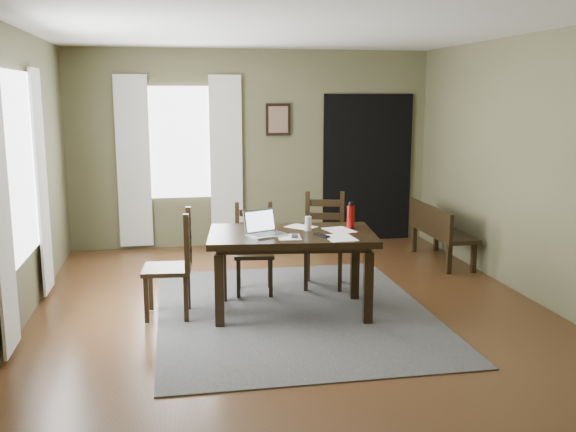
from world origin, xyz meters
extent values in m
cube|color=#492C16|center=(0.00, 0.00, -0.01)|extent=(5.00, 6.00, 0.01)
cube|color=brown|center=(0.00, 3.00, 1.35)|extent=(5.00, 0.02, 2.70)
cube|color=brown|center=(0.00, -3.00, 1.35)|extent=(5.00, 0.02, 2.70)
cube|color=brown|center=(-2.50, 0.00, 1.35)|extent=(0.02, 6.00, 2.70)
cube|color=brown|center=(2.50, 0.00, 1.35)|extent=(0.02, 6.00, 2.70)
cube|color=white|center=(0.00, 0.00, 2.70)|extent=(5.00, 6.00, 0.02)
cube|color=#3F3F3F|center=(0.00, 0.00, 0.01)|extent=(2.60, 3.20, 0.01)
cube|color=black|center=(-0.02, 0.01, 0.76)|extent=(1.67, 1.12, 0.06)
cube|color=black|center=(-0.02, 0.01, 0.71)|extent=(1.48, 0.93, 0.05)
cube|color=black|center=(-0.73, -0.27, 0.35)|extent=(0.09, 0.09, 0.67)
cube|color=black|center=(-0.65, 0.46, 0.35)|extent=(0.09, 0.09, 0.67)
cube|color=black|center=(0.61, -0.43, 0.35)|extent=(0.09, 0.09, 0.67)
cube|color=black|center=(0.70, 0.30, 0.35)|extent=(0.09, 0.09, 0.67)
cube|color=black|center=(-1.20, 0.09, 0.47)|extent=(0.48, 0.48, 0.04)
cube|color=black|center=(-1.36, 0.29, 0.23)|extent=(0.05, 0.05, 0.43)
cube|color=black|center=(-1.00, 0.26, 0.23)|extent=(0.05, 0.05, 0.43)
cube|color=black|center=(-1.39, -0.07, 0.23)|extent=(0.05, 0.05, 0.43)
cube|color=black|center=(-1.03, -0.10, 0.23)|extent=(0.05, 0.05, 0.43)
cube|color=black|center=(-0.98, 0.27, 0.75)|extent=(0.05, 0.05, 0.55)
cube|color=black|center=(-1.01, -0.11, 0.75)|extent=(0.05, 0.05, 0.55)
cube|color=black|center=(-1.00, 0.08, 0.61)|extent=(0.05, 0.33, 0.07)
cube|color=black|center=(-1.00, 0.08, 0.75)|extent=(0.05, 0.33, 0.07)
cube|color=black|center=(-1.00, 0.08, 0.90)|extent=(0.05, 0.33, 0.07)
cube|color=black|center=(-0.29, 0.68, 0.44)|extent=(0.46, 0.46, 0.04)
cube|color=black|center=(-0.48, 0.53, 0.21)|extent=(0.04, 0.04, 0.40)
cube|color=black|center=(-0.44, 0.86, 0.21)|extent=(0.04, 0.04, 0.40)
cube|color=black|center=(-0.15, 0.49, 0.21)|extent=(0.04, 0.04, 0.40)
cube|color=black|center=(-0.11, 0.82, 0.21)|extent=(0.04, 0.04, 0.40)
cube|color=black|center=(-0.45, 0.88, 0.70)|extent=(0.05, 0.05, 0.51)
cube|color=black|center=(-0.10, 0.84, 0.70)|extent=(0.05, 0.05, 0.51)
cube|color=black|center=(-0.27, 0.86, 0.56)|extent=(0.31, 0.06, 0.07)
cube|color=black|center=(-0.27, 0.86, 0.70)|extent=(0.31, 0.06, 0.07)
cube|color=black|center=(-0.27, 0.86, 0.84)|extent=(0.31, 0.06, 0.07)
cube|color=black|center=(0.48, 0.77, 0.47)|extent=(0.55, 0.55, 0.04)
cube|color=black|center=(0.26, 0.64, 0.23)|extent=(0.05, 0.05, 0.44)
cube|color=black|center=(0.36, 0.99, 0.23)|extent=(0.05, 0.05, 0.44)
cube|color=black|center=(0.61, 0.54, 0.23)|extent=(0.05, 0.05, 0.44)
cube|color=black|center=(0.70, 0.89, 0.23)|extent=(0.05, 0.05, 0.44)
cube|color=black|center=(0.35, 1.01, 0.76)|extent=(0.06, 0.06, 0.55)
cube|color=black|center=(0.72, 0.91, 0.76)|extent=(0.06, 0.06, 0.55)
cube|color=black|center=(0.54, 0.96, 0.61)|extent=(0.32, 0.11, 0.07)
cube|color=black|center=(0.54, 0.96, 0.76)|extent=(0.32, 0.11, 0.07)
cube|color=black|center=(0.54, 0.96, 0.91)|extent=(0.32, 0.11, 0.07)
cube|color=black|center=(2.22, 1.57, 0.39)|extent=(0.41, 1.29, 0.06)
cube|color=black|center=(2.38, 1.02, 0.18)|extent=(0.06, 0.06, 0.36)
cube|color=black|center=(2.06, 1.02, 0.18)|extent=(0.06, 0.06, 0.36)
cube|color=black|center=(2.38, 2.12, 0.18)|extent=(0.06, 0.06, 0.36)
cube|color=black|center=(2.06, 2.12, 0.18)|extent=(0.06, 0.06, 0.36)
cube|color=black|center=(2.04, 1.57, 0.57)|extent=(0.05, 1.29, 0.31)
cube|color=#B7B7BC|center=(-0.27, -0.09, 0.80)|extent=(0.40, 0.35, 0.02)
cube|color=#B7B7BC|center=(-0.32, 0.02, 0.92)|extent=(0.33, 0.19, 0.22)
cube|color=silver|center=(-0.32, 0.01, 0.92)|extent=(0.29, 0.16, 0.18)
cube|color=#3F3F42|center=(-0.27, -0.10, 0.81)|extent=(0.32, 0.24, 0.00)
cube|color=#3F3F42|center=(-0.03, -0.21, 0.81)|extent=(0.08, 0.11, 0.03)
cube|color=black|center=(0.22, -0.22, 0.80)|extent=(0.13, 0.20, 0.02)
cylinder|color=silver|center=(0.16, 0.06, 0.87)|extent=(0.07, 0.07, 0.14)
cylinder|color=#980F0B|center=(0.59, 0.10, 0.91)|extent=(0.10, 0.10, 0.22)
cylinder|color=black|center=(0.59, 0.10, 1.04)|extent=(0.06, 0.06, 0.04)
cube|color=white|center=(0.37, -0.31, 0.80)|extent=(0.27, 0.35, 0.00)
cube|color=white|center=(0.12, 0.25, 0.80)|extent=(0.34, 0.34, 0.00)
cube|color=white|center=(0.45, 0.02, 0.80)|extent=(0.30, 0.36, 0.00)
cube|color=white|center=(-0.08, -0.19, 0.80)|extent=(0.23, 0.29, 0.00)
cube|color=white|center=(-2.47, 0.20, 1.45)|extent=(0.01, 1.30, 1.70)
cube|color=white|center=(-1.00, 2.97, 1.45)|extent=(1.00, 0.01, 1.50)
cube|color=silver|center=(-2.44, -0.62, 1.20)|extent=(0.03, 0.48, 2.30)
cube|color=silver|center=(-2.44, 1.02, 1.20)|extent=(0.03, 0.48, 2.30)
cube|color=silver|center=(-1.62, 2.94, 1.20)|extent=(0.44, 0.03, 2.30)
cube|color=silver|center=(-0.38, 2.94, 1.20)|extent=(0.44, 0.03, 2.30)
cube|color=black|center=(0.35, 2.97, 1.75)|extent=(0.34, 0.03, 0.44)
cube|color=brown|center=(0.35, 2.96, 1.75)|extent=(0.27, 0.01, 0.36)
cube|color=black|center=(1.65, 2.97, 1.05)|extent=(1.30, 0.03, 2.10)
camera|label=1|loc=(-1.13, -5.85, 2.08)|focal=40.00mm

